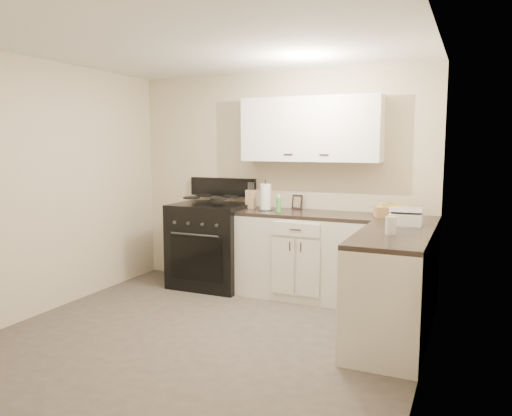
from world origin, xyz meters
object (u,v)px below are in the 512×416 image
at_px(stove, 212,247).
at_px(paper_towel, 266,197).
at_px(countertop_grill, 406,219).
at_px(knife_block, 251,199).
at_px(wicker_basket, 391,212).

height_order(stove, paper_towel, paper_towel).
bearing_deg(paper_towel, countertop_grill, -14.85).
xyz_separation_m(stove, knife_block, (0.45, 0.12, 0.59)).
distance_m(paper_towel, wicker_basket, 1.38).
relative_size(knife_block, paper_towel, 0.71).
height_order(wicker_basket, countertop_grill, wicker_basket).
bearing_deg(paper_towel, knife_block, 157.26).
height_order(stove, wicker_basket, wicker_basket).
bearing_deg(knife_block, paper_towel, -12.39).
bearing_deg(stove, knife_block, 14.41).
distance_m(knife_block, wicker_basket, 1.60).
relative_size(stove, wicker_basket, 3.24).
distance_m(stove, wicker_basket, 2.13).
distance_m(wicker_basket, countertop_grill, 0.50).
height_order(paper_towel, countertop_grill, paper_towel).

